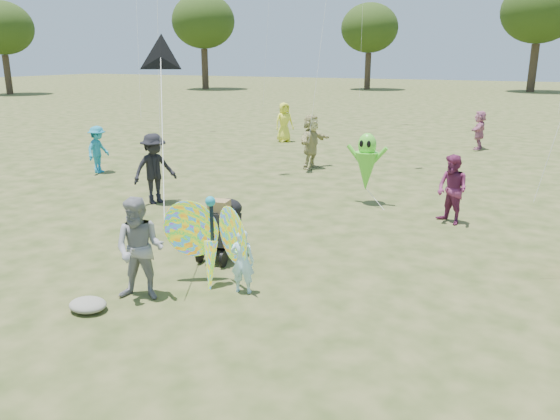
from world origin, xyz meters
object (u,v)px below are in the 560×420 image
object	(u,v)px
crowd_d	(311,142)
crowd_e	(452,190)
crowd_b	(154,169)
jogging_stroller	(223,225)
crowd_g	(284,122)
crowd_j	(479,130)
adult_man	(140,249)
alien_kite	(366,165)
child_girl	(242,261)
butterfly_kite	(211,243)
crowd_i	(98,150)

from	to	relation	value
crowd_d	crowd_e	bearing A→B (deg)	-122.91
crowd_b	jogging_stroller	xyz separation A→B (m)	(3.48, -2.54, -0.25)
crowd_g	crowd_j	world-z (taller)	crowd_g
adult_man	crowd_e	size ratio (longest dim) A/B	1.04
crowd_d	crowd_g	distance (m)	5.75
crowd_d	alien_kite	bearing A→B (deg)	-132.92
crowd_d	crowd_e	distance (m)	6.56
child_girl	crowd_g	world-z (taller)	crowd_g
butterfly_kite	crowd_g	bearing A→B (deg)	110.82
adult_man	jogging_stroller	world-z (taller)	adult_man
crowd_e	butterfly_kite	xyz separation A→B (m)	(-2.86, -5.05, -0.04)
jogging_stroller	child_girl	bearing A→B (deg)	-57.24
crowd_g	crowd_i	world-z (taller)	crowd_g
crowd_g	crowd_d	bearing A→B (deg)	-105.72
adult_man	crowd_b	bearing A→B (deg)	107.62
crowd_i	adult_man	bearing A→B (deg)	-141.12
adult_man	crowd_i	world-z (taller)	adult_man
crowd_i	crowd_d	bearing A→B (deg)	-66.75
alien_kite	child_girl	bearing A→B (deg)	-91.31
crowd_i	crowd_j	size ratio (longest dim) A/B	0.97
crowd_g	jogging_stroller	size ratio (longest dim) A/B	1.50
crowd_d	butterfly_kite	xyz separation A→B (m)	(2.15, -9.28, -0.16)
adult_man	crowd_i	distance (m)	9.81
crowd_e	crowd_j	distance (m)	10.55
crowd_g	alien_kite	world-z (taller)	alien_kite
crowd_i	crowd_j	xyz separation A→B (m)	(10.10, 9.75, 0.02)
child_girl	jogging_stroller	bearing A→B (deg)	-61.29
crowd_b	crowd_j	xyz separation A→B (m)	(6.23, 11.92, -0.12)
crowd_e	crowd_i	world-z (taller)	crowd_e
child_girl	crowd_b	xyz separation A→B (m)	(-4.53, 3.69, 0.35)
child_girl	adult_man	bearing A→B (deg)	20.31
crowd_g	alien_kite	distance (m)	10.20
crowd_d	crowd_j	world-z (taller)	crowd_d
adult_man	jogging_stroller	bearing A→B (deg)	66.11
crowd_i	crowd_g	bearing A→B (deg)	-24.80
child_girl	crowd_e	bearing A→B (deg)	-127.79
child_girl	crowd_g	bearing A→B (deg)	-80.75
adult_man	crowd_d	world-z (taller)	crowd_d
crowd_i	child_girl	bearing A→B (deg)	-132.91
crowd_b	alien_kite	size ratio (longest dim) A/B	0.99
crowd_g	jogging_stroller	world-z (taller)	crowd_g
butterfly_kite	crowd_i	bearing A→B (deg)	143.29
crowd_e	alien_kite	distance (m)	2.31
crowd_e	alien_kite	world-z (taller)	alien_kite
crowd_d	jogging_stroller	bearing A→B (deg)	-161.15
alien_kite	crowd_i	bearing A→B (deg)	-179.88
adult_man	jogging_stroller	xyz separation A→B (m)	(0.20, 2.00, -0.17)
crowd_b	butterfly_kite	distance (m)	5.39
child_girl	jogging_stroller	size ratio (longest dim) A/B	0.92
alien_kite	crowd_g	bearing A→B (deg)	126.43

